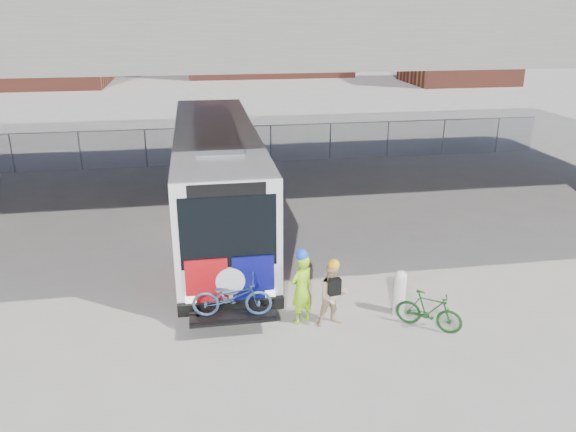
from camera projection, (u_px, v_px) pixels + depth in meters
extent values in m
plane|color=#9E9991|center=(292.00, 266.00, 16.64)|extent=(160.00, 160.00, 0.00)
cube|color=silver|center=(217.00, 176.00, 18.57)|extent=(2.55, 12.00, 3.20)
cube|color=black|center=(215.00, 154.00, 18.81)|extent=(2.61, 11.00, 1.28)
cube|color=black|center=(228.00, 232.00, 12.93)|extent=(2.24, 0.12, 1.76)
cube|color=black|center=(226.00, 189.00, 12.58)|extent=(1.78, 0.12, 0.30)
cube|color=black|center=(231.00, 306.00, 13.50)|extent=(2.55, 0.20, 0.30)
cube|color=#AD0D12|center=(207.00, 283.00, 13.21)|extent=(1.00, 0.08, 1.20)
cube|color=#0B0C67|center=(253.00, 279.00, 13.38)|extent=(1.00, 0.08, 1.20)
cylinder|color=silver|center=(230.00, 281.00, 13.28)|extent=(0.70, 0.06, 0.70)
cube|color=gray|center=(215.00, 126.00, 17.99)|extent=(1.28, 7.20, 0.14)
cube|color=black|center=(233.00, 316.00, 13.03)|extent=(2.00, 0.70, 0.06)
cylinder|color=black|center=(183.00, 277.00, 14.83)|extent=(0.30, 1.00, 1.00)
cylinder|color=black|center=(270.00, 271.00, 15.18)|extent=(0.30, 1.00, 1.00)
cylinder|color=black|center=(185.00, 183.00, 22.78)|extent=(0.30, 1.00, 1.00)
cylinder|color=black|center=(242.00, 180.00, 23.13)|extent=(0.30, 1.00, 1.00)
cube|color=#AD0D12|center=(176.00, 241.00, 15.08)|extent=(0.06, 2.60, 1.70)
cube|color=#0B0C67|center=(177.00, 220.00, 16.56)|extent=(0.06, 1.40, 1.70)
cube|color=#AD0D12|center=(272.00, 235.00, 15.48)|extent=(0.06, 2.60, 1.70)
cube|color=#0B0C67|center=(265.00, 215.00, 16.96)|extent=(0.06, 1.40, 1.70)
imported|color=#38597B|center=(232.00, 297.00, 12.85)|extent=(1.89, 0.84, 0.96)
cube|color=#605E59|center=(272.00, 22.00, 17.99)|extent=(40.00, 16.00, 1.50)
cylinder|color=gray|center=(80.00, 151.00, 26.19)|extent=(0.06, 0.06, 1.80)
cylinder|color=gray|center=(167.00, 148.00, 26.81)|extent=(0.06, 0.06, 1.80)
cylinder|color=gray|center=(251.00, 145.00, 27.42)|extent=(0.06, 0.06, 1.80)
cylinder|color=gray|center=(330.00, 142.00, 28.04)|extent=(0.06, 0.06, 1.80)
cylinder|color=gray|center=(406.00, 139.00, 28.65)|extent=(0.06, 0.06, 1.80)
cylinder|color=gray|center=(479.00, 136.00, 29.27)|extent=(0.06, 0.06, 1.80)
plane|color=gray|center=(251.00, 145.00, 27.42)|extent=(30.00, 0.00, 30.00)
cube|color=gray|center=(250.00, 126.00, 27.10)|extent=(30.00, 0.05, 0.04)
cube|color=brown|center=(28.00, 32.00, 53.75)|extent=(14.00, 10.00, 10.00)
cube|color=brown|center=(266.00, 19.00, 63.56)|extent=(18.00, 12.00, 12.00)
cube|color=brown|center=(461.00, 42.00, 55.92)|extent=(10.00, 8.00, 8.00)
cylinder|color=white|center=(399.00, 295.00, 13.88)|extent=(0.31, 0.31, 1.02)
sphere|color=white|center=(401.00, 276.00, 13.70)|extent=(0.31, 0.31, 0.31)
imported|color=#9BE818|center=(302.00, 289.00, 13.37)|extent=(0.77, 0.69, 1.76)
sphere|color=blue|center=(302.00, 255.00, 13.06)|extent=(0.31, 0.31, 0.31)
imported|color=#D2AF86|center=(333.00, 295.00, 13.29)|extent=(0.84, 0.70, 1.57)
sphere|color=yellow|center=(334.00, 265.00, 13.01)|extent=(0.27, 0.27, 0.27)
cube|color=black|center=(335.00, 287.00, 12.98)|extent=(0.30, 0.20, 0.40)
imported|color=#164616|center=(429.00, 311.00, 13.22)|extent=(1.53, 1.30, 0.95)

